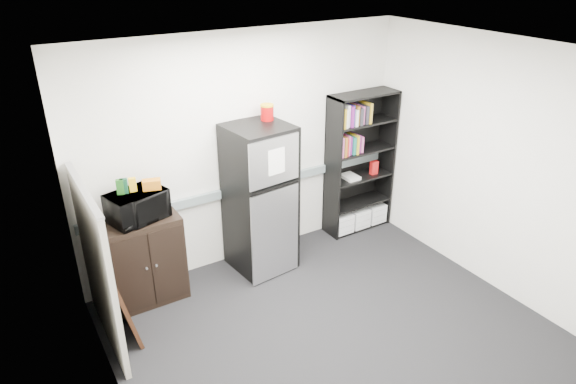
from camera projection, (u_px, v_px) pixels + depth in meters
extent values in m
plane|color=black|center=(332.00, 331.00, 5.10)|extent=(4.00, 4.00, 0.00)
cube|color=white|center=(247.00, 150.00, 5.86)|extent=(4.00, 0.02, 2.70)
cube|color=white|center=(489.00, 166.00, 5.46)|extent=(0.02, 3.50, 2.70)
cube|color=white|center=(107.00, 281.00, 3.57)|extent=(0.02, 3.50, 2.70)
cube|color=white|center=(345.00, 56.00, 3.93)|extent=(4.00, 3.50, 0.02)
cube|color=gray|center=(249.00, 187.00, 6.03)|extent=(3.92, 0.05, 0.10)
cube|color=white|center=(218.00, 140.00, 5.61)|extent=(0.14, 0.00, 0.10)
cube|color=black|center=(332.00, 171.00, 6.41)|extent=(0.02, 0.34, 1.85)
cube|color=black|center=(386.00, 157.00, 6.83)|extent=(0.02, 0.34, 1.85)
cube|color=black|center=(352.00, 160.00, 6.75)|extent=(0.90, 0.02, 1.85)
cube|color=black|center=(364.00, 94.00, 6.23)|extent=(0.90, 0.34, 0.02)
cube|color=black|center=(356.00, 225.00, 7.01)|extent=(0.85, 0.32, 0.03)
cube|color=black|center=(357.00, 202.00, 6.86)|extent=(0.85, 0.32, 0.03)
cube|color=black|center=(359.00, 177.00, 6.70)|extent=(0.85, 0.32, 0.02)
cube|color=black|center=(361.00, 150.00, 6.54)|extent=(0.85, 0.32, 0.02)
cube|color=black|center=(363.00, 122.00, 6.38)|extent=(0.85, 0.32, 0.02)
cube|color=silver|center=(340.00, 222.00, 6.81)|extent=(0.25, 0.30, 0.25)
cube|color=silver|center=(357.00, 216.00, 6.94)|extent=(0.25, 0.30, 0.25)
cube|color=silver|center=(373.00, 211.00, 7.07)|extent=(0.25, 0.30, 0.25)
cube|color=gray|center=(98.00, 268.00, 4.69)|extent=(0.05, 1.30, 1.60)
cube|color=#B2B2B7|center=(82.00, 188.00, 4.34)|extent=(0.06, 1.30, 0.02)
cube|color=black|center=(144.00, 259.00, 5.40)|extent=(0.77, 0.48, 0.97)
cube|color=black|center=(134.00, 276.00, 5.12)|extent=(0.36, 0.01, 0.85)
cube|color=black|center=(169.00, 265.00, 5.30)|extent=(0.36, 0.01, 0.85)
cylinder|color=#B2B2B7|center=(147.00, 268.00, 5.16)|extent=(0.02, 0.02, 0.02)
cylinder|color=#B2B2B7|center=(156.00, 266.00, 5.20)|extent=(0.02, 0.02, 0.02)
imported|color=black|center=(137.00, 206.00, 5.11)|extent=(0.63, 0.51, 0.31)
cube|color=#1A5217|center=(120.00, 187.00, 4.98)|extent=(0.08, 0.07, 0.15)
cube|color=#0D3C23|center=(124.00, 186.00, 5.00)|extent=(0.08, 0.07, 0.15)
cube|color=yellow|center=(133.00, 185.00, 5.04)|extent=(0.08, 0.06, 0.14)
cube|color=#C16B13|center=(152.00, 184.00, 5.09)|extent=(0.20, 0.15, 0.10)
cube|color=black|center=(260.00, 200.00, 5.82)|extent=(0.72, 0.72, 1.72)
cube|color=silver|center=(274.00, 162.00, 5.31)|extent=(0.63, 0.09, 0.52)
cube|color=silver|center=(275.00, 235.00, 5.69)|extent=(0.63, 0.09, 1.10)
cube|color=black|center=(275.00, 188.00, 5.43)|extent=(0.62, 0.07, 0.03)
cube|color=white|center=(277.00, 162.00, 5.31)|extent=(0.21, 0.03, 0.28)
cube|color=black|center=(258.00, 127.00, 5.45)|extent=(0.72, 0.72, 0.02)
cylinder|color=#9F0708|center=(267.00, 112.00, 5.58)|extent=(0.14, 0.14, 0.18)
cylinder|color=gold|center=(267.00, 103.00, 5.54)|extent=(0.15, 0.15, 0.02)
cube|color=black|center=(118.00, 297.00, 4.90)|extent=(0.21, 0.67, 0.85)
cube|color=beige|center=(120.00, 296.00, 4.91)|extent=(0.15, 0.57, 0.72)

